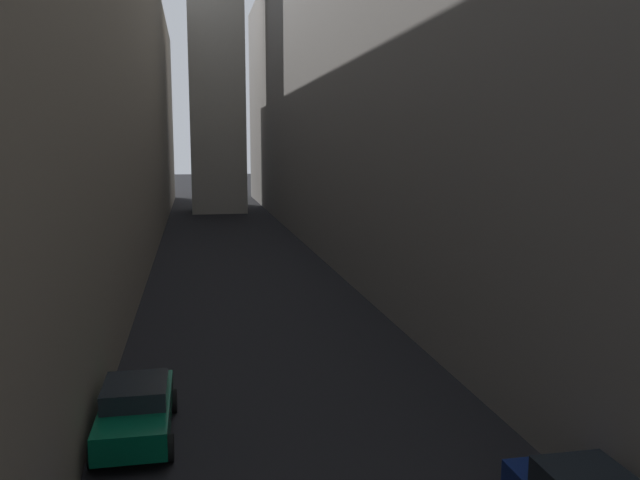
# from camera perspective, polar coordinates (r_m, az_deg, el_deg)

# --- Properties ---
(ground_plane) EXTENTS (264.00, 264.00, 0.00)m
(ground_plane) POSITION_cam_1_polar(r_m,az_deg,el_deg) (41.77, -6.95, -2.21)
(ground_plane) COLOR black
(building_block_left) EXTENTS (12.32, 108.00, 22.05)m
(building_block_left) POSITION_cam_1_polar(r_m,az_deg,el_deg) (44.03, -23.09, 12.15)
(building_block_left) COLOR #756B5B
(building_block_left) RESTS_ON ground
(building_block_right) EXTENTS (14.67, 108.00, 25.78)m
(building_block_right) POSITION_cam_1_polar(r_m,az_deg,el_deg) (46.03, 9.28, 14.83)
(building_block_right) COLOR slate
(building_block_right) RESTS_ON ground
(parked_car_left_far) EXTENTS (1.96, 4.41, 1.50)m
(parked_car_left_far) POSITION_cam_1_polar(r_m,az_deg,el_deg) (18.17, -15.74, -14.01)
(parked_car_left_far) COLOR #05472D
(parked_car_left_far) RESTS_ON ground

